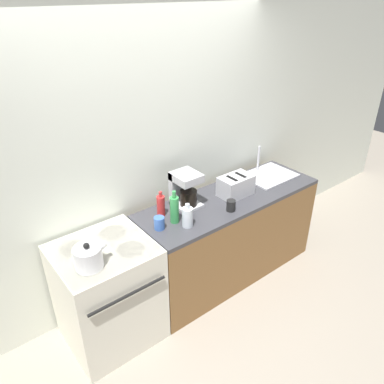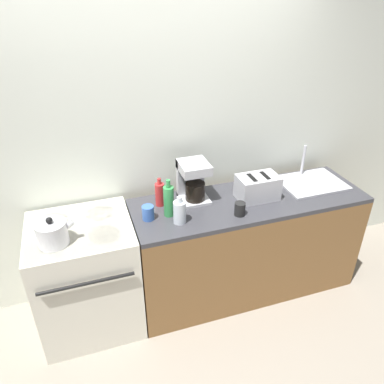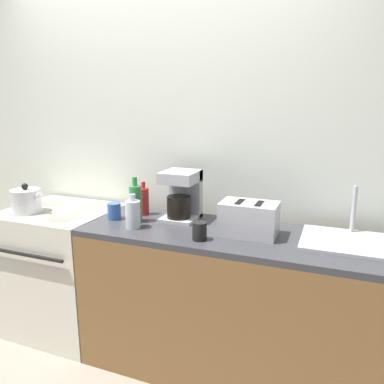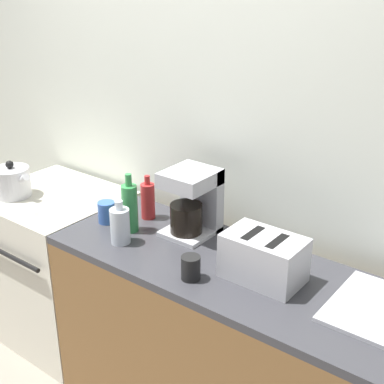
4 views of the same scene
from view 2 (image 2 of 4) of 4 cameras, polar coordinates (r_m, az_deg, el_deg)
ground_plane at (r=3.12m, az=-1.47°, el=-20.19°), size 12.00×12.00×0.00m
wall_back at (r=2.90m, az=-5.98°, el=7.65°), size 8.00×0.05×2.60m
stove at (r=2.97m, az=-15.68°, el=-12.15°), size 0.72×0.69×0.90m
counter_block at (r=3.19m, az=8.21°, el=-7.95°), size 1.85×0.61×0.90m
kettle at (r=2.56m, az=-20.50°, el=-5.89°), size 0.25×0.20×0.20m
toaster at (r=2.92m, az=9.96°, el=0.73°), size 0.31×0.20×0.19m
coffee_maker at (r=2.84m, az=0.15°, el=1.92°), size 0.21×0.24×0.31m
sink_tray at (r=3.28m, az=17.67°, el=1.52°), size 0.52×0.40×0.28m
bottle_clear at (r=2.59m, az=-1.89°, el=-3.04°), size 0.09×0.09×0.21m
bottle_green at (r=2.66m, az=-3.58°, el=-1.33°), size 0.07×0.07×0.29m
bottle_red at (r=2.80m, az=-4.94°, el=-0.31°), size 0.07×0.07×0.22m
cup_blue at (r=2.66m, az=-6.71°, el=-3.16°), size 0.09×0.09×0.11m
cup_black at (r=2.71m, az=7.30°, el=-2.57°), size 0.08×0.08×0.10m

